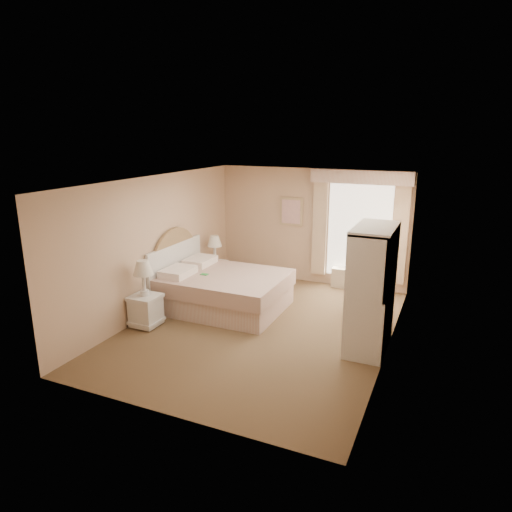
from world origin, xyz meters
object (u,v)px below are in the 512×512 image
at_px(armoire, 371,299).
at_px(round_table, 372,289).
at_px(bed, 218,288).
at_px(nightstand_near, 145,302).
at_px(nightstand_far, 215,266).
at_px(cafe_chair, 358,286).

bearing_deg(armoire, round_table, 98.58).
distance_m(bed, nightstand_near, 1.46).
distance_m(nightstand_near, nightstand_far, 2.47).
relative_size(nightstand_near, armoire, 0.60).
relative_size(round_table, cafe_chair, 0.80).
bearing_deg(cafe_chair, nightstand_far, 168.49).
height_order(nightstand_near, nightstand_far, nightstand_near).
relative_size(nightstand_far, round_table, 1.57).
xyz_separation_m(nightstand_near, nightstand_far, (0.00, 2.47, -0.03)).
height_order(bed, nightstand_far, bed).
xyz_separation_m(nightstand_near, armoire, (3.65, 0.74, 0.36)).
xyz_separation_m(bed, armoire, (2.93, -0.53, 0.42)).
relative_size(nightstand_far, armoire, 0.55).
bearing_deg(round_table, nightstand_near, -147.41).
xyz_separation_m(bed, cafe_chair, (2.45, 0.88, 0.12)).
bearing_deg(nightstand_near, cafe_chair, 34.09).
relative_size(bed, cafe_chair, 2.66).
bearing_deg(armoire, nightstand_near, -168.56).
bearing_deg(cafe_chair, nightstand_near, -151.61).
height_order(nightstand_near, cafe_chair, nightstand_near).
xyz_separation_m(nightstand_near, round_table, (3.43, 2.19, 0.02)).
height_order(round_table, armoire, armoire).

